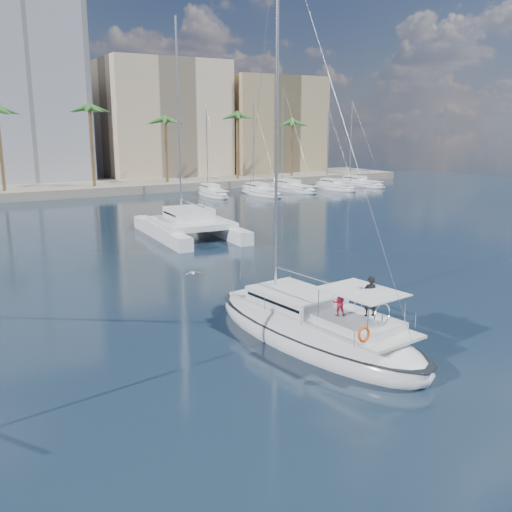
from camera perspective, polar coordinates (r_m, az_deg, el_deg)
ground at (r=29.15m, az=0.74°, el=-6.24°), size 160.00×160.00×0.00m
quay at (r=86.25m, az=-20.67°, el=6.18°), size 120.00×14.00×1.20m
building_beige at (r=100.35m, az=-9.28°, el=13.06°), size 20.00×14.00×20.00m
building_tan_right at (r=107.45m, az=1.38°, el=12.67°), size 18.00×12.00×18.00m
palm_centre at (r=81.84m, az=-20.72°, el=12.66°), size 3.60×3.60×12.30m
palm_right at (r=93.90m, az=0.72°, el=13.41°), size 3.60×3.60×12.30m
main_sloop at (r=26.19m, az=5.70°, el=-7.27°), size 5.67×13.38×19.26m
catamaran at (r=50.54m, az=-6.65°, el=3.30°), size 7.12×13.17×18.61m
seagull at (r=33.50m, az=-6.34°, el=-1.70°), size 0.99×0.43×0.18m
moored_yacht_a at (r=79.02m, az=-4.34°, el=5.98°), size 3.37×9.52×11.90m
moored_yacht_b at (r=80.32m, az=0.49°, el=6.13°), size 3.32×10.83×13.72m
moored_yacht_c at (r=85.44m, az=3.58°, el=6.52°), size 3.98×12.33×15.54m
moored_yacht_d at (r=87.62m, az=7.87°, el=6.59°), size 3.52×9.55×11.90m
moored_yacht_e at (r=93.25m, az=10.29°, el=6.88°), size 4.61×11.11×13.72m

